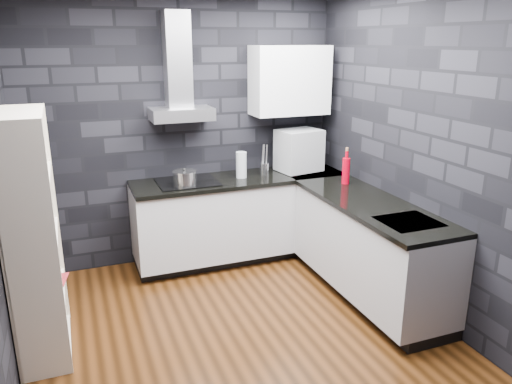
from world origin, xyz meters
TOP-DOWN VIEW (x-y plane):
  - ground at (0.00, 0.00)m, footprint 3.20×3.20m
  - wall_back at (0.00, 1.62)m, footprint 3.20×0.05m
  - wall_front at (0.00, -1.62)m, footprint 3.20×0.05m
  - wall_right at (1.62, 0.00)m, footprint 0.05×3.20m
  - toekick_back at (0.50, 1.34)m, footprint 2.18×0.50m
  - toekick_right at (1.34, 0.10)m, footprint 0.50×1.78m
  - counter_back_cab at (0.50, 1.30)m, footprint 2.20×0.60m
  - counter_right_cab at (1.30, 0.10)m, footprint 0.60×1.80m
  - counter_back_top at (0.50, 1.29)m, footprint 2.20×0.62m
  - counter_right_top at (1.29, 0.10)m, footprint 0.62×1.80m
  - counter_corner_top at (1.30, 1.30)m, footprint 0.62×0.62m
  - hood_body at (-0.05, 1.43)m, footprint 0.60×0.34m
  - hood_chimney at (-0.05, 1.50)m, footprint 0.24×0.20m
  - upper_cabinet at (1.10, 1.43)m, footprint 0.80×0.35m
  - cooktop at (-0.05, 1.30)m, footprint 0.58×0.50m
  - sink_rim at (1.30, -0.40)m, footprint 0.44×0.40m
  - pot at (-0.11, 1.17)m, footprint 0.26×0.26m
  - glass_vase at (0.51, 1.29)m, footprint 0.13×0.13m
  - storage_jar at (0.52, 1.29)m, footprint 0.08×0.08m
  - utensil_crock at (0.78, 1.32)m, footprint 0.10×0.10m
  - appliance_garage at (1.18, 1.32)m, footprint 0.49×0.41m
  - red_bottle at (1.39, 0.71)m, footprint 0.10×0.10m
  - bookshelf at (-1.42, 0.28)m, footprint 0.54×0.86m
  - fruit_bowl at (-1.42, 0.20)m, footprint 0.22×0.22m
  - book_red at (-1.40, 0.45)m, footprint 0.17×0.05m
  - book_second at (-1.45, 0.47)m, footprint 0.16×0.03m

SIDE VIEW (x-z plane):
  - ground at x=0.00m, z-range 0.00..0.00m
  - toekick_back at x=0.50m, z-range 0.00..0.10m
  - toekick_right at x=1.34m, z-range 0.00..0.10m
  - counter_back_cab at x=0.50m, z-range 0.10..0.86m
  - counter_right_cab at x=1.30m, z-range 0.10..0.86m
  - book_red at x=-1.40m, z-range 0.46..0.69m
  - book_second at x=-1.45m, z-range 0.48..0.71m
  - counter_back_top at x=0.50m, z-range 0.86..0.90m
  - counter_right_top at x=1.29m, z-range 0.86..0.90m
  - counter_corner_top at x=1.30m, z-range 0.86..0.90m
  - sink_rim at x=1.30m, z-range 0.89..0.90m
  - bookshelf at x=-1.42m, z-range 0.00..1.80m
  - cooktop at x=-0.05m, z-range 0.90..0.91m
  - fruit_bowl at x=-1.42m, z-range 0.91..0.96m
  - storage_jar at x=0.52m, z-range 0.90..1.00m
  - utensil_crock at x=0.78m, z-range 0.90..1.02m
  - pot at x=-0.11m, z-range 0.91..1.04m
  - red_bottle at x=1.39m, z-range 0.90..1.15m
  - glass_vase at x=0.51m, z-range 0.90..1.17m
  - appliance_garage at x=1.18m, z-range 0.91..1.34m
  - wall_back at x=0.00m, z-range 0.00..2.70m
  - wall_front at x=0.00m, z-range 0.00..2.70m
  - wall_right at x=1.62m, z-range 0.00..2.70m
  - hood_body at x=-0.05m, z-range 1.50..1.62m
  - upper_cabinet at x=1.10m, z-range 1.50..2.20m
  - hood_chimney at x=-0.05m, z-range 1.62..2.52m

